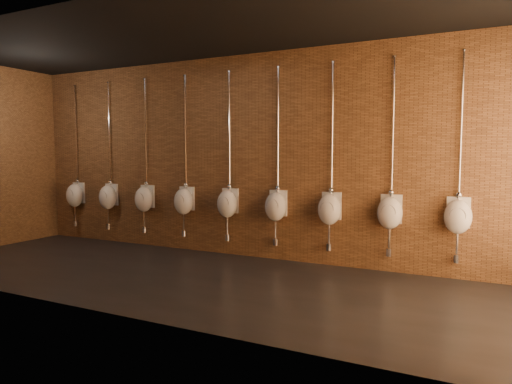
% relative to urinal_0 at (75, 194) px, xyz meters
% --- Properties ---
extents(ground, '(8.50, 8.50, 0.00)m').
position_rel_urinal_0_xyz_m(ground, '(3.60, -1.38, -0.87)').
color(ground, black).
rests_on(ground, ground).
extents(room_shell, '(8.54, 3.04, 3.22)m').
position_rel_urinal_0_xyz_m(room_shell, '(3.60, -1.38, 1.15)').
color(room_shell, black).
rests_on(room_shell, ground).
extents(urinal_0, '(0.35, 0.30, 2.71)m').
position_rel_urinal_0_xyz_m(urinal_0, '(0.00, 0.00, 0.00)').
color(urinal_0, silver).
rests_on(urinal_0, ground).
extents(urinal_1, '(0.35, 0.30, 2.71)m').
position_rel_urinal_0_xyz_m(urinal_1, '(0.85, 0.00, 0.00)').
color(urinal_1, silver).
rests_on(urinal_1, ground).
extents(urinal_2, '(0.35, 0.30, 2.71)m').
position_rel_urinal_0_xyz_m(urinal_2, '(1.70, 0.00, 0.00)').
color(urinal_2, silver).
rests_on(urinal_2, ground).
extents(urinal_3, '(0.35, 0.30, 2.71)m').
position_rel_urinal_0_xyz_m(urinal_3, '(2.55, 0.00, 0.00)').
color(urinal_3, silver).
rests_on(urinal_3, ground).
extents(urinal_4, '(0.35, 0.30, 2.71)m').
position_rel_urinal_0_xyz_m(urinal_4, '(3.40, 0.00, 0.00)').
color(urinal_4, silver).
rests_on(urinal_4, ground).
extents(urinal_5, '(0.35, 0.30, 2.71)m').
position_rel_urinal_0_xyz_m(urinal_5, '(4.25, 0.00, 0.00)').
color(urinal_5, silver).
rests_on(urinal_5, ground).
extents(urinal_6, '(0.35, 0.30, 2.71)m').
position_rel_urinal_0_xyz_m(urinal_6, '(5.09, 0.00, 0.00)').
color(urinal_6, silver).
rests_on(urinal_6, ground).
extents(urinal_7, '(0.35, 0.30, 2.71)m').
position_rel_urinal_0_xyz_m(urinal_7, '(5.94, 0.00, 0.00)').
color(urinal_7, silver).
rests_on(urinal_7, ground).
extents(urinal_8, '(0.35, 0.30, 2.71)m').
position_rel_urinal_0_xyz_m(urinal_8, '(6.79, 0.00, 0.00)').
color(urinal_8, silver).
rests_on(urinal_8, ground).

